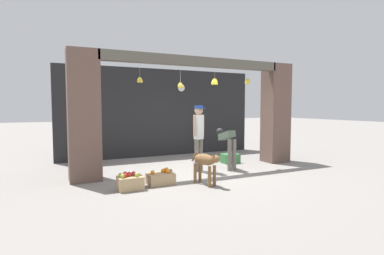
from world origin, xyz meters
The scene contains 13 objects.
ground_plane centered at (0.00, 0.00, 0.00)m, with size 60.00×60.00×0.00m, color gray.
shop_back_wall centered at (0.00, 2.90, 1.50)m, with size 6.90×0.12×2.99m, color #232326.
shop_pillar_left centered at (-2.80, 0.30, 1.50)m, with size 0.70×0.60×2.99m, color brown.
shop_pillar_right centered at (2.80, 0.30, 1.50)m, with size 0.70×0.60×2.99m, color brown.
storefront_awning centered at (0.02, 0.12, 2.85)m, with size 5.00×0.26×0.83m.
dog centered at (-0.46, -1.25, 0.51)m, with size 0.39×0.88×0.73m.
shopkeeper centered at (0.02, 0.06, 1.04)m, with size 0.34×0.30×1.74m.
worker_stooping centered at (0.85, -0.03, 0.73)m, with size 0.25×0.84×1.10m.
fruit_crate_oranges centered at (-1.33, -0.77, 0.13)m, with size 0.57×0.42×0.33m.
fruit_crate_apples centered at (-2.05, -0.92, 0.16)m, with size 0.50×0.38×0.36m.
produce_box_green centered at (1.41, 0.68, 0.14)m, with size 0.49×0.39×0.28m, color #387A42.
water_bottle centered at (-0.96, -0.42, 0.11)m, with size 0.07×0.07×0.23m.
wall_clock centered at (0.71, 2.82, 2.37)m, with size 0.27×0.03×0.27m.
Camera 1 is at (-3.49, -6.94, 1.71)m, focal length 28.00 mm.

